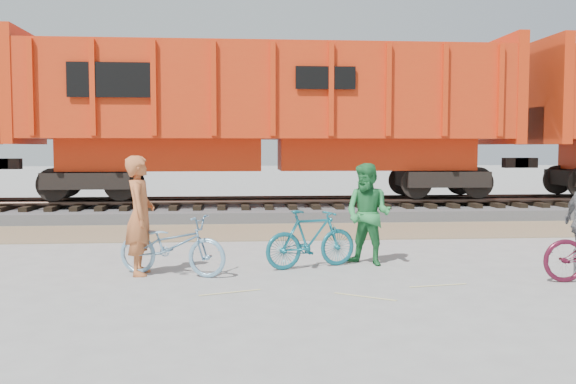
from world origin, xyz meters
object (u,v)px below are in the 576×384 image
(hopper_car_center, at_px, (270,112))
(person_solo, at_px, (140,215))
(bicycle_teal, at_px, (311,239))
(bicycle_blue, at_px, (172,245))
(person_man, at_px, (368,214))

(hopper_car_center, relative_size, person_solo, 7.47)
(person_solo, bearing_deg, hopper_car_center, -18.77)
(hopper_car_center, bearing_deg, person_solo, -106.54)
(bicycle_teal, xyz_separation_m, person_solo, (-2.74, -0.33, 0.45))
(bicycle_teal, bearing_deg, bicycle_blue, 81.88)
(hopper_car_center, bearing_deg, bicycle_teal, -88.25)
(bicycle_blue, xyz_separation_m, person_solo, (-0.50, 0.10, 0.46))
(bicycle_blue, bearing_deg, hopper_car_center, 8.20)
(hopper_car_center, bearing_deg, bicycle_blue, -103.21)
(bicycle_blue, distance_m, bicycle_teal, 2.28)
(bicycle_blue, height_order, bicycle_teal, bicycle_teal)
(bicycle_blue, distance_m, person_man, 3.32)
(bicycle_teal, bearing_deg, hopper_car_center, -17.20)
(hopper_car_center, xyz_separation_m, person_solo, (-2.49, -8.40, -2.07))
(hopper_car_center, distance_m, person_man, 8.25)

